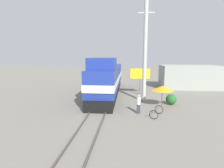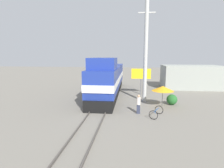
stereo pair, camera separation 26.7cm
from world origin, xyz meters
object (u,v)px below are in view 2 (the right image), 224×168
at_px(locomotive, 108,79).
at_px(billboard_sign, 141,75).
at_px(utility_pole, 146,52).
at_px(bicycle, 156,112).
at_px(vendor_umbrella, 163,88).
at_px(person_bystander, 138,103).

height_order(locomotive, billboard_sign, locomotive).
distance_m(utility_pole, bicycle, 7.14).
relative_size(locomotive, vendor_umbrella, 7.50).
relative_size(person_bystander, bicycle, 0.97).
distance_m(locomotive, vendor_umbrella, 7.77).
relative_size(vendor_umbrella, billboard_sign, 0.63).
relative_size(locomotive, billboard_sign, 4.75).
bearing_deg(person_bystander, vendor_umbrella, 44.19).
bearing_deg(locomotive, vendor_umbrella, -38.20).
bearing_deg(billboard_sign, utility_pole, -86.68).
relative_size(locomotive, person_bystander, 9.44).
xyz_separation_m(person_bystander, bicycle, (1.48, -0.66, -0.55)).
xyz_separation_m(locomotive, vendor_umbrella, (6.10, -4.80, -0.17)).
relative_size(vendor_umbrella, person_bystander, 1.26).
xyz_separation_m(billboard_sign, person_bystander, (-0.62, -7.98, -1.65)).
relative_size(billboard_sign, bicycle, 1.92).
height_order(utility_pole, bicycle, utility_pole).
height_order(locomotive, utility_pole, utility_pole).
height_order(locomotive, vendor_umbrella, locomotive).
relative_size(utility_pole, bicycle, 6.08).
bearing_deg(vendor_umbrella, locomotive, 141.80).
bearing_deg(billboard_sign, bicycle, -84.35).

